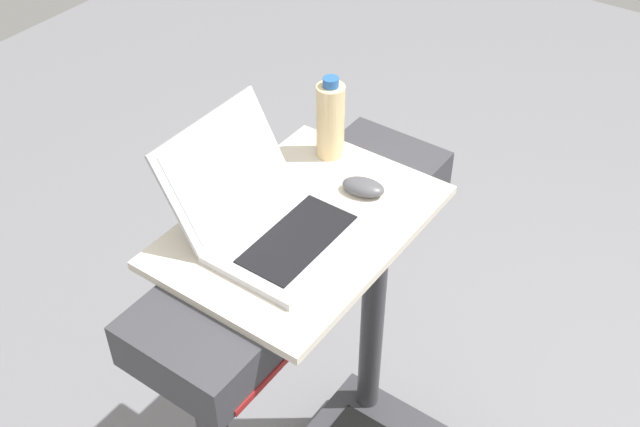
{
  "coord_description": "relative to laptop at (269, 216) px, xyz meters",
  "views": [
    {
      "loc": [
        -1.02,
        -0.08,
        2.28
      ],
      "look_at": [
        0.0,
        0.65,
        1.21
      ],
      "focal_mm": 43.86,
      "sensor_mm": 36.0,
      "label": 1
    }
  ],
  "objects": [
    {
      "name": "computer_mouse",
      "position": [
        0.23,
        -0.09,
        -0.03
      ],
      "size": [
        0.08,
        0.11,
        0.03
      ],
      "primitive_type": "ellipsoid",
      "rotation": [
        0.0,
        0.0,
        0.22
      ],
      "color": "#4C4C51",
      "rests_on": "desk_board"
    },
    {
      "name": "water_bottle",
      "position": [
        0.31,
        0.06,
        0.05
      ],
      "size": [
        0.07,
        0.07,
        0.21
      ],
      "color": "beige",
      "rests_on": "desk_board"
    },
    {
      "name": "laptop",
      "position": [
        0.0,
        0.0,
        0.0
      ],
      "size": [
        0.32,
        0.35,
        0.23
      ],
      "rotation": [
        0.0,
        0.0,
        -0.02
      ],
      "color": "#B7B7BC",
      "rests_on": "desk_board"
    },
    {
      "name": "desk_board",
      "position": [
        0.06,
        -0.04,
        -0.06
      ],
      "size": [
        0.62,
        0.44,
        0.02
      ],
      "primitive_type": "cube",
      "color": "beige",
      "rests_on": "treadmill_base"
    }
  ]
}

